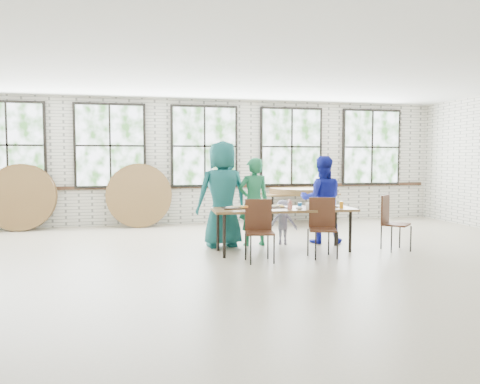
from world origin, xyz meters
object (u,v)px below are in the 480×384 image
at_px(dining_table, 284,211).
at_px(storage_table, 300,195).
at_px(chair_near_left, 259,225).
at_px(chair_near_right, 322,222).

height_order(dining_table, storage_table, same).
bearing_deg(dining_table, chair_near_left, -132.01).
distance_m(chair_near_left, storage_table, 4.32).
distance_m(dining_table, storage_table, 3.52).
distance_m(dining_table, chair_near_right, 0.72).
bearing_deg(chair_near_right, storage_table, 94.15).
height_order(chair_near_right, storage_table, chair_near_right).
bearing_deg(chair_near_right, chair_near_left, -156.86).
height_order(dining_table, chair_near_left, chair_near_left).
height_order(chair_near_left, chair_near_right, same).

